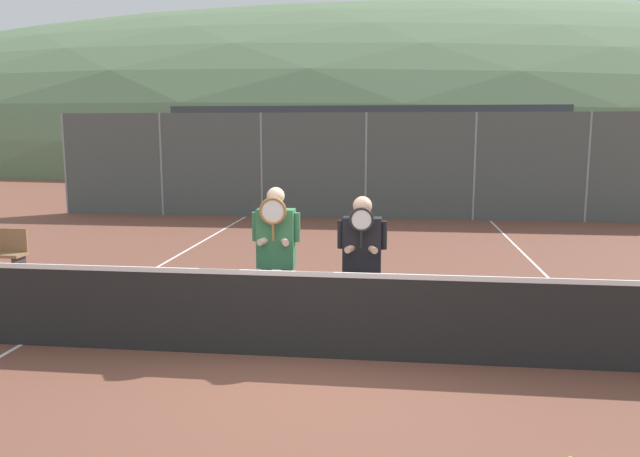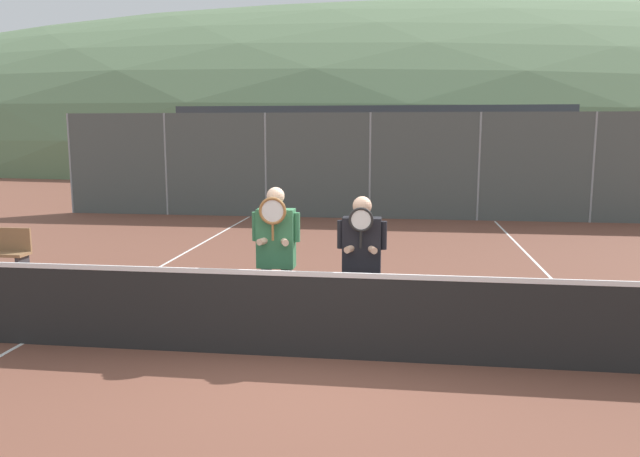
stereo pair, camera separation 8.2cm
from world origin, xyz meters
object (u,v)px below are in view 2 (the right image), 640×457
object	(u,v)px
player_center_left	(362,257)
car_far_left	(246,178)
car_center	(559,181)
player_leftmost	(276,250)
car_left_of_center	(394,181)

from	to	relation	value
player_center_left	car_far_left	xyz separation A→B (m)	(-4.78, 13.36, -0.16)
car_center	player_leftmost	bearing A→B (deg)	-115.27
player_leftmost	player_center_left	distance (m)	1.02
car_center	player_center_left	bearing A→B (deg)	-111.59
car_left_of_center	player_center_left	bearing A→B (deg)	-90.73
player_center_left	car_left_of_center	size ratio (longest dim) A/B	0.41
car_far_left	car_left_of_center	world-z (taller)	car_left_of_center
car_far_left	car_center	size ratio (longest dim) A/B	0.89
player_leftmost	car_center	xyz separation A→B (m)	(6.38, 13.51, -0.18)
player_leftmost	car_left_of_center	distance (m)	13.01
player_center_left	car_center	size ratio (longest dim) A/B	0.38
car_left_of_center	car_center	xyz separation A→B (m)	(5.20, 0.56, 0.01)
player_leftmost	car_far_left	bearing A→B (deg)	105.77
player_leftmost	car_center	bearing A→B (deg)	64.73
player_center_left	car_far_left	size ratio (longest dim) A/B	0.43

